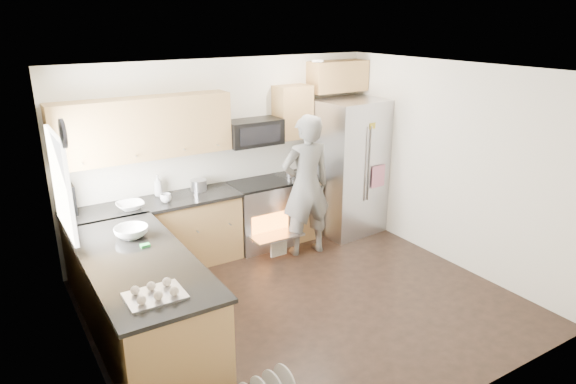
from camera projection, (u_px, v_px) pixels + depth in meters
ground at (304, 303)px, 5.86m from camera, size 4.50×4.50×0.00m
room_shell at (302, 162)px, 5.31m from camera, size 4.54×4.04×2.62m
back_cabinet_run at (193, 191)px, 6.66m from camera, size 4.45×0.64×2.50m
peninsula at (142, 300)px, 5.03m from camera, size 0.96×2.36×1.03m
stove_range at (259, 200)px, 7.17m from camera, size 0.76×0.97×1.79m
refrigerator at (350, 167)px, 7.58m from camera, size 1.03×0.84×1.99m
person at (306, 186)px, 6.84m from camera, size 0.75×0.54×1.93m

